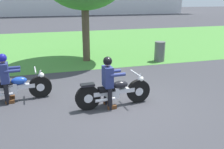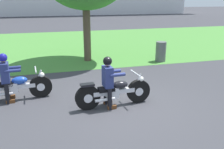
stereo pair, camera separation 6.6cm
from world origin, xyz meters
The scene contains 7 objects.
ground centered at (0.00, 0.00, 0.00)m, with size 120.00×120.00×0.00m, color #38383D.
grass_verge centered at (0.00, 9.57, 0.00)m, with size 60.00×12.00×0.01m, color #478438.
motorcycle_lead centered at (-0.18, -0.03, 0.41)m, with size 2.16×0.66×0.90m.
rider_lead centered at (-0.35, -0.04, 0.83)m, with size 0.56×0.48×1.42m.
motorcycle_follow centered at (-2.88, 1.10, 0.40)m, with size 2.17×0.66×0.89m.
rider_follow centered at (-3.05, 1.10, 0.83)m, with size 0.56×0.48×1.41m.
trash_can centered at (3.25, 4.13, 0.46)m, with size 0.48×0.48×0.92m, color #595E5B.
Camera 2 is at (-1.89, -6.02, 2.90)m, focal length 39.16 mm.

